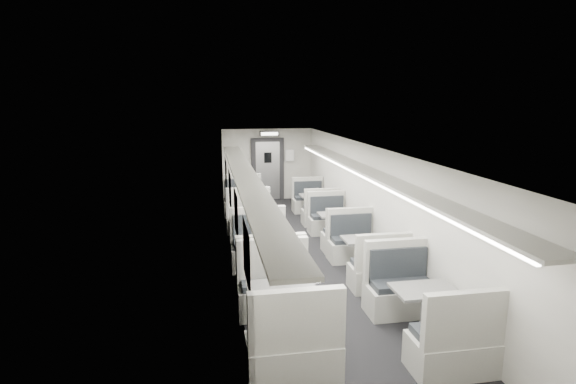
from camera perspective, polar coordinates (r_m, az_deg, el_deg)
name	(u,v)px	position (r m, az deg, el deg)	size (l,w,h in m)	color
room	(305,206)	(9.35, 2.17, -1.74)	(3.24, 12.24, 2.64)	black
booth_left_a	(245,209)	(12.47, -5.47, -2.11)	(1.11, 2.25, 1.20)	#B2B2A7
booth_left_b	(252,230)	(10.65, -4.62, -4.79)	(0.97, 1.97, 1.06)	#B2B2A7
booth_left_c	(264,263)	(8.37, -3.01, -9.05)	(1.14, 2.30, 1.23)	#B2B2A7
booth_left_d	(282,313)	(6.57, -0.78, -15.12)	(1.15, 2.33, 1.24)	#B2B2A7
booth_right_a	(314,206)	(12.96, 3.31, -1.78)	(0.96, 1.94, 1.04)	#B2B2A7
booth_right_b	(336,227)	(10.86, 6.06, -4.49)	(0.98, 1.98, 1.06)	#B2B2A7
booth_right_c	(364,255)	(9.03, 9.64, -7.93)	(1.01, 2.05, 1.10)	#B2B2A7
booth_right_d	(424,313)	(6.90, 16.85, -14.50)	(1.08, 2.19, 1.17)	#B2B2A7
passenger	(251,202)	(11.75, -4.70, -1.25)	(0.54, 0.36, 1.49)	black
window_a	(226,174)	(12.46, -7.88, 2.28)	(0.02, 1.18, 0.84)	black
window_b	(230,190)	(10.30, -7.37, 0.29)	(0.02, 1.18, 0.84)	black
window_c	(236,214)	(8.16, -6.59, -2.76)	(0.02, 1.18, 0.84)	black
window_d	(247,255)	(6.06, -5.26, -7.94)	(0.02, 1.18, 0.84)	black
luggage_rack_left	(246,176)	(8.74, -5.38, 2.04)	(0.46, 10.40, 0.09)	#B2B2A7
luggage_rack_right	(368,172)	(9.27, 10.15, 2.48)	(0.46, 10.40, 0.09)	#B2B2A7
vestibule_door	(268,170)	(15.13, -2.60, 2.87)	(1.10, 0.13, 2.10)	black
exit_sign	(269,134)	(14.50, -2.39, 7.42)	(0.62, 0.12, 0.16)	black
wall_notice	(290,156)	(15.16, 0.21, 4.66)	(0.32, 0.02, 0.40)	white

